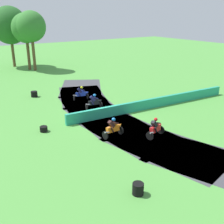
% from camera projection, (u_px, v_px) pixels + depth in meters
% --- Properties ---
extents(ground_plane, '(120.00, 120.00, 0.00)m').
position_uv_depth(ground_plane, '(104.00, 118.00, 23.05)').
color(ground_plane, '#4C933D').
extents(track_asphalt, '(9.55, 29.12, 0.01)m').
position_uv_depth(track_asphalt, '(114.00, 115.00, 23.54)').
color(track_asphalt, '#3D3D42').
rests_on(track_asphalt, ground).
extents(safety_barrier, '(17.36, 1.53, 0.90)m').
position_uv_depth(safety_barrier, '(154.00, 103.00, 25.38)').
color(safety_barrier, '#239375').
rests_on(safety_barrier, ground).
extents(motorcycle_lead_blue, '(1.72, 1.12, 1.43)m').
position_uv_depth(motorcycle_lead_blue, '(81.00, 93.00, 27.61)').
color(motorcycle_lead_blue, black).
rests_on(motorcycle_lead_blue, ground).
extents(motorcycle_chase_black, '(1.71, 0.98, 1.43)m').
position_uv_depth(motorcycle_chase_black, '(94.00, 102.00, 25.01)').
color(motorcycle_chase_black, black).
rests_on(motorcycle_chase_black, ground).
extents(motorcycle_trailing_orange, '(1.68, 0.78, 1.42)m').
position_uv_depth(motorcycle_trailing_orange, '(114.00, 128.00, 19.38)').
color(motorcycle_trailing_orange, black).
rests_on(motorcycle_trailing_orange, ground).
extents(motorcycle_fourth_red, '(1.68, 1.01, 1.42)m').
position_uv_depth(motorcycle_fourth_red, '(156.00, 128.00, 19.39)').
color(motorcycle_fourth_red, black).
rests_on(motorcycle_fourth_red, ground).
extents(tire_stack_near, '(0.67, 0.67, 0.60)m').
position_uv_depth(tire_stack_near, '(34.00, 94.00, 28.65)').
color(tire_stack_near, black).
rests_on(tire_stack_near, ground).
extents(tire_stack_mid_a, '(0.57, 0.57, 0.40)m').
position_uv_depth(tire_stack_mid_a, '(44.00, 129.00, 20.32)').
color(tire_stack_mid_a, black).
rests_on(tire_stack_mid_a, ground).
extents(tire_stack_mid_b, '(0.57, 0.57, 0.60)m').
position_uv_depth(tire_stack_mid_b, '(138.00, 189.00, 13.27)').
color(tire_stack_mid_b, black).
rests_on(tire_stack_mid_b, ground).
extents(tree_far_left, '(4.25, 4.25, 8.68)m').
position_uv_depth(tree_far_left, '(31.00, 27.00, 39.66)').
color(tree_far_left, brown).
rests_on(tree_far_left, ground).
extents(tree_far_right, '(5.52, 5.52, 9.37)m').
position_uv_depth(tree_far_right, '(10.00, 25.00, 42.57)').
color(tree_far_right, brown).
rests_on(tree_far_right, ground).
extents(tree_mid_rise, '(4.18, 4.18, 8.38)m').
position_uv_depth(tree_mid_rise, '(26.00, 28.00, 40.46)').
color(tree_mid_rise, brown).
rests_on(tree_mid_rise, ground).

